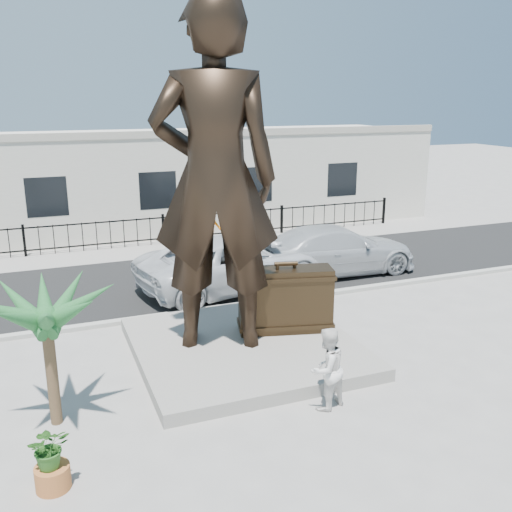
{
  "coord_description": "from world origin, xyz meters",
  "views": [
    {
      "loc": [
        -4.94,
        -10.59,
        6.11
      ],
      "look_at": [
        0.0,
        2.0,
        2.3
      ],
      "focal_mm": 40.0,
      "sensor_mm": 36.0,
      "label": 1
    }
  ],
  "objects": [
    {
      "name": "plinth",
      "position": [
        -0.5,
        1.5,
        0.15
      ],
      "size": [
        5.2,
        5.2,
        0.3
      ],
      "primitive_type": "cube",
      "color": "gray",
      "rests_on": "ground"
    },
    {
      "name": "ground",
      "position": [
        0.0,
        0.0,
        0.0
      ],
      "size": [
        100.0,
        100.0,
        0.0
      ],
      "primitive_type": "plane",
      "color": "#9E9991",
      "rests_on": "ground"
    },
    {
      "name": "street",
      "position": [
        0.0,
        8.0,
        0.01
      ],
      "size": [
        40.0,
        7.0,
        0.01
      ],
      "primitive_type": "cube",
      "color": "black",
      "rests_on": "ground"
    },
    {
      "name": "shrub",
      "position": [
        -5.12,
        -2.09,
        0.76
      ],
      "size": [
        0.66,
        0.58,
        0.71
      ],
      "primitive_type": "imported",
      "rotation": [
        0.0,
        0.0,
        0.04
      ],
      "color": "#2A5D1E",
      "rests_on": "planter"
    },
    {
      "name": "car_silver",
      "position": [
        4.81,
        6.5,
        0.86
      ],
      "size": [
        5.86,
        2.43,
        1.69
      ],
      "primitive_type": "imported",
      "rotation": [
        0.0,
        0.0,
        1.56
      ],
      "color": "#BBBDC0",
      "rests_on": "street"
    },
    {
      "name": "worker",
      "position": [
        1.75,
        11.61,
        0.89
      ],
      "size": [
        1.3,
        1.06,
        1.75
      ],
      "primitive_type": "imported",
      "rotation": [
        0.0,
        0.0,
        0.42
      ],
      "color": "orange",
      "rests_on": "far_sidewalk"
    },
    {
      "name": "planter",
      "position": [
        -5.12,
        -2.09,
        0.2
      ],
      "size": [
        0.56,
        0.56,
        0.4
      ],
      "primitive_type": "cylinder",
      "color": "#B1622E",
      "rests_on": "ground"
    },
    {
      "name": "far_sidewalk",
      "position": [
        0.0,
        12.0,
        0.01
      ],
      "size": [
        40.0,
        2.5,
        0.02
      ],
      "primitive_type": "cube",
      "color": "#9E9991",
      "rests_on": "ground"
    },
    {
      "name": "fence",
      "position": [
        0.0,
        12.8,
        0.6
      ],
      "size": [
        22.0,
        0.1,
        1.2
      ],
      "primitive_type": "cube",
      "color": "black",
      "rests_on": "ground"
    },
    {
      "name": "statue",
      "position": [
        -1.1,
        1.75,
        4.29
      ],
      "size": [
        3.35,
        2.71,
        7.97
      ],
      "primitive_type": "imported",
      "rotation": [
        0.0,
        0.0,
        2.83
      ],
      "color": "black",
      "rests_on": "plinth"
    },
    {
      "name": "building",
      "position": [
        0.0,
        17.0,
        2.2
      ],
      "size": [
        28.0,
        7.0,
        4.4
      ],
      "primitive_type": "cube",
      "color": "silver",
      "rests_on": "ground"
    },
    {
      "name": "suitcase",
      "position": [
        0.73,
        1.8,
        1.12
      ],
      "size": [
        2.45,
        1.29,
        1.65
      ],
      "primitive_type": "cube",
      "rotation": [
        0.0,
        0.0,
        -0.25
      ],
      "color": "black",
      "rests_on": "plinth"
    },
    {
      "name": "car_white",
      "position": [
        0.84,
        6.24,
        0.88
      ],
      "size": [
        6.67,
        4.02,
        1.73
      ],
      "primitive_type": "imported",
      "rotation": [
        0.0,
        0.0,
        1.76
      ],
      "color": "silver",
      "rests_on": "street"
    },
    {
      "name": "palm_tree",
      "position": [
        -4.97,
        -0.09,
        0.0
      ],
      "size": [
        1.8,
        1.8,
        3.2
      ],
      "primitive_type": null,
      "color": "#205828",
      "rests_on": "ground"
    },
    {
      "name": "curb",
      "position": [
        0.0,
        4.5,
        0.06
      ],
      "size": [
        40.0,
        0.25,
        0.12
      ],
      "primitive_type": "cube",
      "color": "#A5A399",
      "rests_on": "ground"
    },
    {
      "name": "tourist",
      "position": [
        0.15,
        -1.49,
        0.86
      ],
      "size": [
        1.0,
        0.89,
        1.72
      ],
      "primitive_type": "imported",
      "rotation": [
        0.0,
        0.0,
        3.48
      ],
      "color": "white",
      "rests_on": "ground"
    }
  ]
}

